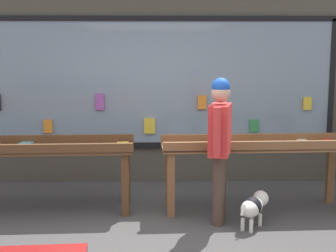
# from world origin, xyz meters

# --- Properties ---
(ground_plane) EXTENTS (40.00, 40.00, 0.00)m
(ground_plane) POSITION_xyz_m (0.00, 0.00, 0.00)
(ground_plane) COLOR #474444
(shopfront_facade) EXTENTS (8.39, 0.29, 3.36)m
(shopfront_facade) POSITION_xyz_m (-0.07, 2.39, 1.66)
(shopfront_facade) COLOR #4C473D
(shopfront_facade) RESTS_ON ground_plane
(display_table_left) EXTENTS (2.39, 0.79, 0.92)m
(display_table_left) POSITION_xyz_m (-1.36, 0.96, 0.74)
(display_table_left) COLOR brown
(display_table_left) RESTS_ON ground_plane
(display_table_right) EXTENTS (2.38, 0.69, 0.94)m
(display_table_right) POSITION_xyz_m (1.36, 0.96, 0.74)
(display_table_right) COLOR brown
(display_table_right) RESTS_ON ground_plane
(person_browsing) EXTENTS (0.33, 0.66, 1.71)m
(person_browsing) POSITION_xyz_m (0.85, 0.48, 1.01)
(person_browsing) COLOR #4C382D
(person_browsing) RESTS_ON ground_plane
(small_dog) EXTENTS (0.44, 0.53, 0.38)m
(small_dog) POSITION_xyz_m (1.23, 0.32, 0.25)
(small_dog) COLOR white
(small_dog) RESTS_ON ground_plane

